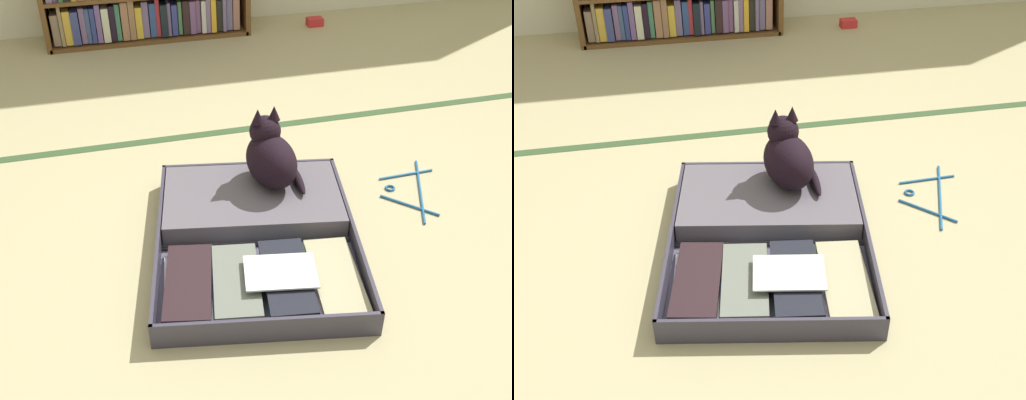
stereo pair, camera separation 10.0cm
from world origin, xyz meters
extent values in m
plane|color=tan|center=(0.00, 0.00, 0.00)|extent=(10.00, 10.00, 0.00)
cube|color=#334D2A|center=(0.00, 0.95, 0.00)|extent=(4.80, 0.05, 0.00)
cube|color=brown|center=(-0.12, 2.23, 0.01)|extent=(1.18, 0.30, 0.02)
cube|color=gray|center=(-0.66, 2.24, 0.12)|extent=(0.04, 0.25, 0.18)
cube|color=#8E7A55|center=(-0.63, 2.22, 0.15)|extent=(0.02, 0.25, 0.23)
cube|color=gold|center=(-0.59, 2.23, 0.13)|extent=(0.04, 0.25, 0.20)
cube|color=#3A4384|center=(-0.55, 2.22, 0.13)|extent=(0.04, 0.25, 0.19)
cube|color=slate|center=(-0.51, 2.24, 0.14)|extent=(0.03, 0.25, 0.21)
cube|color=#3B5381|center=(-0.48, 2.23, 0.14)|extent=(0.02, 0.25, 0.20)
cube|color=#2E3C8C|center=(-0.45, 2.23, 0.14)|extent=(0.03, 0.25, 0.20)
cube|color=#715498|center=(-0.42, 2.22, 0.15)|extent=(0.03, 0.25, 0.22)
cube|color=beige|center=(-0.38, 2.22, 0.13)|extent=(0.04, 0.25, 0.20)
cube|color=black|center=(-0.34, 2.23, 0.14)|extent=(0.03, 0.25, 0.21)
cube|color=#3F8263|center=(-0.31, 2.24, 0.14)|extent=(0.03, 0.25, 0.21)
cube|color=#A47354|center=(-0.27, 2.23, 0.15)|extent=(0.04, 0.25, 0.22)
cube|color=#976F4D|center=(-0.23, 2.22, 0.15)|extent=(0.03, 0.25, 0.23)
cube|color=gold|center=(-0.19, 2.23, 0.13)|extent=(0.04, 0.25, 0.18)
cube|color=slate|center=(-0.15, 2.24, 0.14)|extent=(0.04, 0.25, 0.21)
cube|color=#304B8C|center=(-0.10, 2.24, 0.13)|extent=(0.04, 0.25, 0.20)
cube|color=#C0313D|center=(-0.07, 2.24, 0.15)|extent=(0.02, 0.25, 0.22)
cube|color=black|center=(-0.04, 2.22, 0.13)|extent=(0.04, 0.25, 0.19)
cube|color=slate|center=(-0.01, 2.23, 0.13)|extent=(0.02, 0.25, 0.20)
cube|color=#343B8F|center=(0.02, 2.23, 0.13)|extent=(0.03, 0.25, 0.18)
cube|color=#46784E|center=(0.06, 2.24, 0.13)|extent=(0.02, 0.25, 0.20)
cube|color=black|center=(0.09, 2.23, 0.13)|extent=(0.04, 0.25, 0.20)
cube|color=#704F84|center=(0.13, 2.23, 0.13)|extent=(0.03, 0.25, 0.20)
cube|color=#765080|center=(0.17, 2.24, 0.13)|extent=(0.03, 0.25, 0.20)
cube|color=silver|center=(0.20, 2.23, 0.13)|extent=(0.03, 0.25, 0.19)
cube|color=slate|center=(0.23, 2.23, 0.14)|extent=(0.03, 0.25, 0.21)
cube|color=gold|center=(0.26, 2.23, 0.15)|extent=(0.03, 0.25, 0.23)
cube|color=black|center=(0.30, 2.24, 0.13)|extent=(0.04, 0.25, 0.19)
cube|color=slate|center=(0.33, 2.22, 0.14)|extent=(0.02, 0.25, 0.21)
cube|color=slate|center=(0.36, 2.24, 0.13)|extent=(0.04, 0.25, 0.19)
cube|color=#9F6E5F|center=(0.40, 2.24, 0.14)|extent=(0.04, 0.25, 0.20)
cube|color=#373444|center=(-0.03, -0.10, 0.01)|extent=(0.75, 0.54, 0.01)
cube|color=#373444|center=(-0.07, -0.30, 0.05)|extent=(0.67, 0.13, 0.09)
cube|color=#373444|center=(-0.36, -0.04, 0.05)|extent=(0.09, 0.42, 0.09)
cube|color=#373444|center=(0.29, -0.16, 0.05)|extent=(0.09, 0.42, 0.09)
cube|color=#4D4A5C|center=(-0.03, -0.10, 0.02)|extent=(0.72, 0.51, 0.01)
cube|color=#373444|center=(0.04, 0.32, 0.01)|extent=(0.75, 0.54, 0.01)
cube|color=#373444|center=(0.08, 0.52, 0.05)|extent=(0.67, 0.13, 0.09)
cube|color=#373444|center=(-0.29, 0.38, 0.05)|extent=(0.09, 0.42, 0.09)
cube|color=#373444|center=(0.37, 0.26, 0.05)|extent=(0.09, 0.42, 0.09)
cube|color=#4D4A5C|center=(0.04, 0.32, 0.02)|extent=(0.72, 0.51, 0.01)
cylinder|color=black|center=(0.00, 0.11, 0.02)|extent=(0.65, 0.13, 0.02)
cube|color=silver|center=(-0.27, -0.07, 0.03)|extent=(0.19, 0.33, 0.02)
cube|color=black|center=(-0.26, -0.05, 0.05)|extent=(0.21, 0.37, 0.02)
cube|color=navy|center=(-0.12, -0.09, 0.03)|extent=(0.21, 0.37, 0.02)
cube|color=slate|center=(-0.11, -0.08, 0.05)|extent=(0.20, 0.35, 0.02)
cube|color=#275168|center=(0.05, -0.11, 0.03)|extent=(0.21, 0.35, 0.02)
cube|color=black|center=(0.05, -0.12, 0.05)|extent=(0.20, 0.36, 0.02)
cube|color=black|center=(0.04, -0.12, 0.07)|extent=(0.20, 0.36, 0.01)
cube|color=#95769F|center=(0.19, -0.14, 0.03)|extent=(0.19, 0.32, 0.02)
cube|color=tan|center=(0.20, -0.14, 0.05)|extent=(0.19, 0.38, 0.02)
cube|color=white|center=(0.02, -0.11, 0.08)|extent=(0.25, 0.20, 0.01)
cube|color=#5B555F|center=(0.04, 0.32, 0.05)|extent=(0.71, 0.50, 0.08)
cylinder|color=black|center=(-0.11, 0.54, 0.05)|extent=(0.02, 0.02, 0.08)
cylinder|color=black|center=(0.26, 0.48, 0.05)|extent=(0.02, 0.02, 0.08)
cube|color=#358C39|center=(-0.03, -0.30, 0.04)|extent=(0.03, 0.01, 0.02)
cube|color=yellow|center=(-0.09, -0.29, 0.05)|extent=(0.03, 0.01, 0.02)
cube|color=#38853F|center=(-0.06, -0.30, 0.03)|extent=(0.04, 0.01, 0.02)
cube|color=yellow|center=(0.13, -0.33, 0.03)|extent=(0.04, 0.01, 0.02)
ellipsoid|color=black|center=(0.13, 0.36, 0.19)|extent=(0.21, 0.28, 0.19)
ellipsoid|color=black|center=(0.11, 0.43, 0.15)|extent=(0.13, 0.11, 0.11)
sphere|color=black|center=(0.12, 0.42, 0.28)|extent=(0.12, 0.12, 0.12)
cone|color=black|center=(0.15, 0.42, 0.36)|extent=(0.04, 0.04, 0.06)
cone|color=black|center=(0.09, 0.41, 0.36)|extent=(0.04, 0.04, 0.06)
sphere|color=yellow|center=(0.13, 0.47, 0.29)|extent=(0.02, 0.02, 0.02)
sphere|color=yellow|center=(0.09, 0.47, 0.29)|extent=(0.02, 0.02, 0.02)
ellipsoid|color=black|center=(0.22, 0.33, 0.11)|extent=(0.05, 0.20, 0.03)
cylinder|color=#1F5A91|center=(0.72, 0.29, 0.00)|extent=(0.17, 0.40, 0.01)
cylinder|color=#1F5A91|center=(0.63, 0.21, 0.01)|extent=(0.17, 0.18, 0.01)
cylinder|color=#1F5A91|center=(0.72, 0.40, 0.01)|extent=(0.24, 0.02, 0.01)
torus|color=#1F5A91|center=(0.61, 0.33, 0.01)|extent=(0.05, 0.05, 0.01)
cube|color=red|center=(0.92, 2.15, 0.03)|extent=(0.10, 0.07, 0.05)
camera|label=1|loc=(-0.41, -1.48, 1.40)|focal=43.13mm
camera|label=2|loc=(-0.32, -1.50, 1.40)|focal=43.13mm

